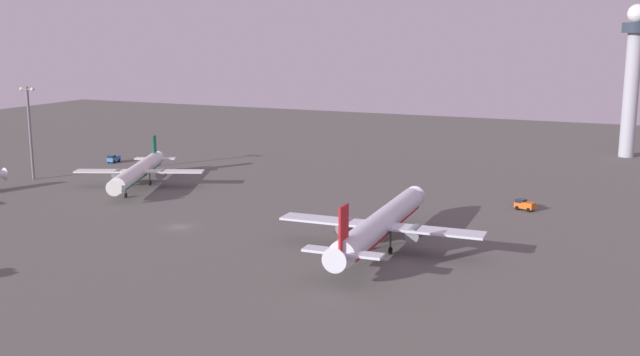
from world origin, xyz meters
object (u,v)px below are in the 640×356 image
apron_light_central (30,126)px  airplane_near_gate (381,224)px  maintenance_van (114,158)px  airplane_terminal_side (139,171)px  control_tower (633,71)px  baggage_tractor (525,205)px

apron_light_central → airplane_near_gate: bearing=-12.5°
airplane_near_gate → maintenance_van: (-99.53, 50.67, -3.34)m
airplane_near_gate → airplane_terminal_side: (-71.25, 25.76, -0.60)m
maintenance_van → apron_light_central: apron_light_central is taller
airplane_terminal_side → control_tower: bearing=-160.6°
control_tower → apron_light_central: 170.57m
maintenance_van → baggage_tractor: 118.51m
airplane_near_gate → baggage_tractor: bearing=62.8°
airplane_terminal_side → baggage_tractor: airplane_terminal_side is taller
airplane_terminal_side → baggage_tractor: (89.71, 13.78, -2.74)m
apron_light_central → control_tower: bearing=35.9°
control_tower → airplane_terminal_side: size_ratio=1.17×
control_tower → baggage_tractor: (-17.28, -82.67, -24.69)m
airplane_near_gate → control_tower: bearing=71.5°
control_tower → apron_light_central: (-137.90, -99.65, -12.23)m
control_tower → maintenance_van: control_tower is taller
control_tower → airplane_near_gate: control_tower is taller
airplane_terminal_side → apron_light_central: (-30.90, -3.20, 9.72)m
airplane_terminal_side → maintenance_van: 37.79m
control_tower → baggage_tractor: size_ratio=9.89×
airplane_near_gate → apron_light_central: bearing=165.3°
airplane_terminal_side → maintenance_van: (-28.28, 24.92, -2.74)m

